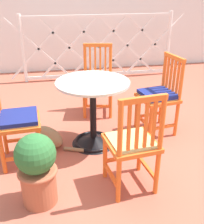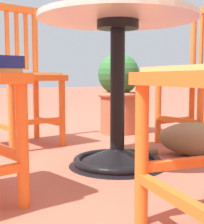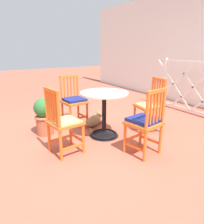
# 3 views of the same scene
# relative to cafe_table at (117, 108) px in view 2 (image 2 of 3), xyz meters

# --- Properties ---
(ground_plane) EXTENTS (24.00, 24.00, 0.00)m
(ground_plane) POSITION_rel_cafe_table_xyz_m (0.04, -0.21, -0.28)
(ground_plane) COLOR #AD5642
(cafe_table) EXTENTS (0.76, 0.76, 0.73)m
(cafe_table) POSITION_rel_cafe_table_xyz_m (0.00, 0.00, 0.00)
(cafe_table) COLOR black
(cafe_table) RESTS_ON ground_plane
(orange_chair_at_corner) EXTENTS (0.43, 0.43, 0.91)m
(orange_chair_at_corner) POSITION_rel_cafe_table_xyz_m (-0.77, -0.18, 0.16)
(orange_chair_at_corner) COLOR orange
(orange_chair_at_corner) RESTS_ON ground_plane
(orange_chair_by_planter) EXTENTS (0.45, 0.45, 0.91)m
(orange_chair_by_planter) POSITION_rel_cafe_table_xyz_m (0.20, -0.77, 0.15)
(orange_chair_by_planter) COLOR orange
(orange_chair_by_planter) RESTS_ON ground_plane
(terracotta_planter) EXTENTS (0.32, 0.32, 0.62)m
(terracotta_planter) POSITION_rel_cafe_table_xyz_m (-0.57, -0.81, 0.04)
(terracotta_planter) COLOR #B25B3D
(terracotta_planter) RESTS_ON ground_plane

